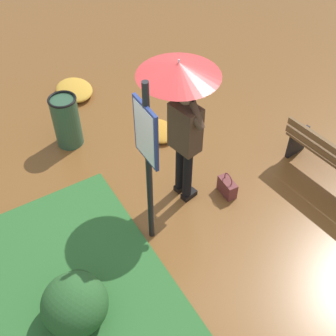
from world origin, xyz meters
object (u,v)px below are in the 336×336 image
(person_with_umbrella, at_px, (182,99))
(info_sign_post, at_px, (147,152))
(handbag, at_px, (227,187))
(trash_bin, at_px, (66,121))
(park_bench, at_px, (331,160))

(person_with_umbrella, distance_m, info_sign_post, 0.85)
(person_with_umbrella, relative_size, handbag, 5.53)
(handbag, height_order, trash_bin, trash_bin)
(info_sign_post, distance_m, handbag, 1.81)
(person_with_umbrella, height_order, trash_bin, person_with_umbrella)
(park_bench, relative_size, trash_bin, 1.68)
(handbag, relative_size, trash_bin, 0.44)
(info_sign_post, xyz_separation_m, park_bench, (-0.45, -2.56, -1.04))
(info_sign_post, height_order, trash_bin, info_sign_post)
(handbag, xyz_separation_m, trash_bin, (2.10, 1.43, 0.29))
(person_with_umbrella, bearing_deg, park_bench, -115.99)
(person_with_umbrella, relative_size, trash_bin, 2.45)
(handbag, height_order, park_bench, park_bench)
(handbag, bearing_deg, person_with_umbrella, 53.83)
(trash_bin, bearing_deg, person_with_umbrella, -152.16)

